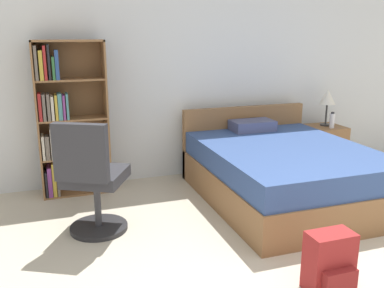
# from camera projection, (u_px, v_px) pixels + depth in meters

# --- Properties ---
(wall_back) EXTENTS (9.00, 0.06, 2.60)m
(wall_back) POSITION_uv_depth(u_px,v_px,m) (199.00, 67.00, 5.08)
(wall_back) COLOR silver
(wall_back) RESTS_ON ground_plane
(bookshelf) EXTENTS (0.72, 0.27, 1.63)m
(bookshelf) POSITION_uv_depth(u_px,v_px,m) (64.00, 119.00, 4.47)
(bookshelf) COLOR brown
(bookshelf) RESTS_ON ground_plane
(bed) EXTENTS (1.57, 2.02, 0.83)m
(bed) POSITION_uv_depth(u_px,v_px,m) (281.00, 171.00, 4.47)
(bed) COLOR brown
(bed) RESTS_ON ground_plane
(office_chair) EXTENTS (0.67, 0.71, 1.03)m
(office_chair) POSITION_uv_depth(u_px,v_px,m) (92.00, 181.00, 3.61)
(office_chair) COLOR #232326
(office_chair) RESTS_ON ground_plane
(nightstand) EXTENTS (0.44, 0.46, 0.54)m
(nightstand) POSITION_uv_depth(u_px,v_px,m) (324.00, 146.00, 5.54)
(nightstand) COLOR brown
(nightstand) RESTS_ON ground_plane
(table_lamp) EXTENTS (0.20, 0.20, 0.47)m
(table_lamp) POSITION_uv_depth(u_px,v_px,m) (328.00, 98.00, 5.42)
(table_lamp) COLOR #333333
(table_lamp) RESTS_ON nightstand
(water_bottle) EXTENTS (0.06, 0.06, 0.20)m
(water_bottle) POSITION_uv_depth(u_px,v_px,m) (332.00, 120.00, 5.35)
(water_bottle) COLOR silver
(water_bottle) RESTS_ON nightstand
(backpack_red) EXTENTS (0.32, 0.25, 0.42)m
(backpack_red) POSITION_uv_depth(u_px,v_px,m) (330.00, 264.00, 2.87)
(backpack_red) COLOR maroon
(backpack_red) RESTS_ON ground_plane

